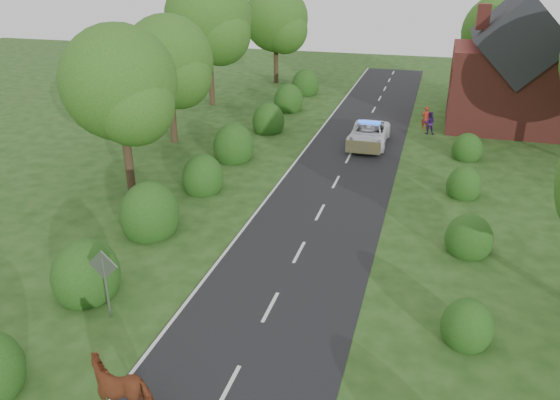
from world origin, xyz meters
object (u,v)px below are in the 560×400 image
(police_van, at_px, (369,134))
(road_sign, at_px, (104,274))
(pedestrian_purple, at_px, (429,123))
(pedestrian_red, at_px, (425,118))
(cow, at_px, (123,388))

(police_van, bearing_deg, road_sign, -105.59)
(police_van, height_order, pedestrian_purple, police_van)
(pedestrian_red, relative_size, pedestrian_purple, 1.04)
(road_sign, height_order, pedestrian_purple, road_sign)
(road_sign, relative_size, cow, 1.26)
(police_van, xyz_separation_m, pedestrian_red, (3.33, 4.66, 0.10))
(road_sign, relative_size, pedestrian_purple, 1.62)
(road_sign, xyz_separation_m, police_van, (5.77, 20.96, -0.94))
(road_sign, height_order, police_van, road_sign)
(cow, distance_m, pedestrian_purple, 28.80)
(cow, bearing_deg, police_van, 159.48)
(police_van, bearing_deg, pedestrian_purple, 43.92)
(road_sign, xyz_separation_m, cow, (2.67, -3.50, -0.94))
(cow, xyz_separation_m, police_van, (3.10, 24.46, 0.00))
(road_sign, xyz_separation_m, pedestrian_purple, (9.42, 24.50, -0.87))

